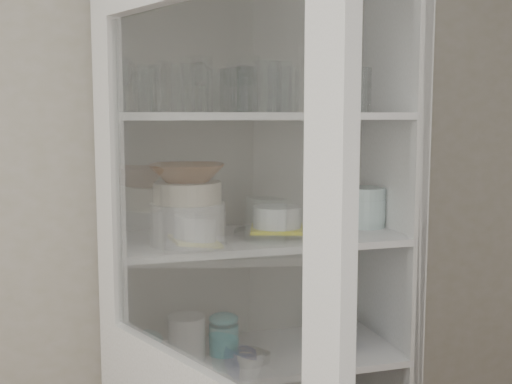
{
  "coord_description": "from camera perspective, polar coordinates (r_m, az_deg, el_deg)",
  "views": [
    {
      "loc": [
        -0.39,
        -0.72,
        1.66
      ],
      "look_at": [
        0.2,
        1.27,
        1.4
      ],
      "focal_mm": 45.0,
      "sensor_mm": 36.0,
      "label": 1
    }
  ],
  "objects": [
    {
      "name": "mug_white",
      "position": [
        2.22,
        7.73,
        -12.93
      ],
      "size": [
        0.12,
        0.12,
        0.09
      ],
      "primitive_type": "imported",
      "rotation": [
        0.0,
        0.0,
        -0.43
      ],
      "color": "silver",
      "rests_on": "shelf_mugs"
    },
    {
      "name": "mug_blue",
      "position": [
        2.26,
        7.13,
        -12.42
      ],
      "size": [
        0.15,
        0.15,
        0.09
      ],
      "primitive_type": "imported",
      "rotation": [
        0.0,
        0.0,
        0.29
      ],
      "color": "navy",
      "rests_on": "shelf_mugs"
    },
    {
      "name": "tumbler_9",
      "position": [
        2.07,
        -1.58,
        9.04
      ],
      "size": [
        0.09,
        0.09,
        0.14
      ],
      "primitive_type": "cylinder",
      "rotation": [
        0.0,
        0.0,
        0.42
      ],
      "color": "silver",
      "rests_on": "shelf_glass"
    },
    {
      "name": "goblet_0",
      "position": [
        2.1,
        -11.69,
        9.35
      ],
      "size": [
        0.08,
        0.08,
        0.18
      ],
      "primitive_type": null,
      "color": "silver",
      "rests_on": "shelf_glass"
    },
    {
      "name": "measuring_cups",
      "position": [
        2.12,
        -0.66,
        -14.48
      ],
      "size": [
        0.1,
        0.1,
        0.04
      ],
      "primitive_type": "cylinder",
      "color": "silver",
      "rests_on": "shelf_mugs"
    },
    {
      "name": "tumbler_11",
      "position": [
        2.09,
        -0.83,
        9.08
      ],
      "size": [
        0.09,
        0.09,
        0.15
      ],
      "primitive_type": "cylinder",
      "rotation": [
        0.0,
        0.0,
        0.19
      ],
      "color": "silver",
      "rests_on": "shelf_glass"
    },
    {
      "name": "grey_bowl_stack",
      "position": [
        2.28,
        9.69,
        -1.35
      ],
      "size": [
        0.14,
        0.14,
        0.14
      ],
      "primitive_type": "cylinder",
      "color": "#AFC4C2",
      "rests_on": "shelf_plates"
    },
    {
      "name": "tumbler_10",
      "position": [
        2.03,
        -2.25,
        8.98
      ],
      "size": [
        0.08,
        0.08,
        0.14
      ],
      "primitive_type": "cylinder",
      "rotation": [
        0.0,
        0.0,
        0.16
      ],
      "color": "silver",
      "rests_on": "shelf_glass"
    },
    {
      "name": "tumbler_6",
      "position": [
        2.06,
        7.23,
        9.17
      ],
      "size": [
        0.09,
        0.09,
        0.15
      ],
      "primitive_type": "cylinder",
      "rotation": [
        0.0,
        0.0,
        0.13
      ],
      "color": "silver",
      "rests_on": "shelf_glass"
    },
    {
      "name": "wall_back",
      "position": [
        2.28,
        -6.44,
        -2.08
      ],
      "size": [
        3.6,
        0.02,
        2.6
      ],
      "primitive_type": "cube",
      "color": "beige",
      "rests_on": "ground"
    },
    {
      "name": "goblet_2",
      "position": [
        2.14,
        -1.0,
        9.37
      ],
      "size": [
        0.08,
        0.08,
        0.17
      ],
      "primitive_type": null,
      "color": "silver",
      "rests_on": "shelf_glass"
    },
    {
      "name": "tumbler_3",
      "position": [
        1.97,
        0.98,
        9.34
      ],
      "size": [
        0.1,
        0.1,
        0.16
      ],
      "primitive_type": "cylinder",
      "rotation": [
        0.0,
        0.0,
        -0.31
      ],
      "color": "silver",
      "rests_on": "shelf_glass"
    },
    {
      "name": "glass_platter",
      "position": [
        2.1,
        1.89,
        -3.67
      ],
      "size": [
        0.35,
        0.35,
        0.02
      ],
      "primitive_type": "cylinder",
      "rotation": [
        0.0,
        0.0,
        0.27
      ],
      "color": "silver",
      "rests_on": "shelf_plates"
    },
    {
      "name": "mug_teal",
      "position": [
        2.32,
        5.84,
        -11.67
      ],
      "size": [
        0.13,
        0.13,
        0.11
      ],
      "primitive_type": "imported",
      "rotation": [
        0.0,
        0.0,
        0.08
      ],
      "color": "#186777",
      "rests_on": "shelf_mugs"
    },
    {
      "name": "yellow_trivet",
      "position": [
        2.1,
        1.9,
        -3.29
      ],
      "size": [
        0.21,
        0.21,
        0.01
      ],
      "primitive_type": "cube",
      "rotation": [
        0.0,
        0.0,
        -0.31
      ],
      "color": "yellow",
      "rests_on": "glass_platter"
    },
    {
      "name": "teal_jar",
      "position": [
        2.19,
        -2.88,
        -12.68
      ],
      "size": [
        0.1,
        0.1,
        0.12
      ],
      "color": "#186777",
      "rests_on": "shelf_mugs"
    },
    {
      "name": "tumbler_8",
      "position": [
        2.07,
        -3.48,
        8.95
      ],
      "size": [
        0.07,
        0.07,
        0.14
      ],
      "primitive_type": "cylinder",
      "rotation": [
        0.0,
        0.0,
        0.07
      ],
      "color": "silver",
      "rests_on": "shelf_glass"
    },
    {
      "name": "tumbler_5",
      "position": [
        2.05,
        9.25,
        8.93
      ],
      "size": [
        0.09,
        0.09,
        0.14
      ],
      "primitive_type": "cylinder",
      "rotation": [
        0.0,
        0.0,
        0.41
      ],
      "color": "silver",
      "rests_on": "shelf_glass"
    },
    {
      "name": "goblet_1",
      "position": [
        2.15,
        -5.02,
        9.46
      ],
      "size": [
        0.08,
        0.08,
        0.18
      ],
      "primitive_type": null,
      "color": "silver",
      "rests_on": "shelf_glass"
    },
    {
      "name": "plate_stack_back",
      "position": [
        2.18,
        -6.02,
        -2.43
      ],
      "size": [
        0.23,
        0.23,
        0.08
      ],
      "primitive_type": "cylinder",
      "color": "silver",
      "rests_on": "shelf_plates"
    },
    {
      "name": "cream_bowl",
      "position": [
        1.96,
        -6.11,
        -0.03
      ],
      "size": [
        0.26,
        0.26,
        0.06
      ],
      "primitive_type": "cylinder",
      "rotation": [
        0.0,
        0.0,
        0.34
      ],
      "color": "beige",
      "rests_on": "plate_stack_front"
    },
    {
      "name": "tumbler_4",
      "position": [
        1.97,
        2.13,
        9.29
      ],
      "size": [
        0.08,
        0.08,
        0.15
      ],
      "primitive_type": "cylinder",
      "rotation": [
        0.0,
        0.0,
        -0.12
      ],
      "color": "silver",
      "rests_on": "shelf_glass"
    },
    {
      "name": "white_ramekin",
      "position": [
        2.09,
        1.9,
        -2.21
      ],
      "size": [
        0.2,
        0.2,
        0.07
      ],
      "primitive_type": "cylinder",
      "rotation": [
        0.0,
        0.0,
        -0.28
      ],
      "color": "silver",
      "rests_on": "yellow_trivet"
    },
    {
      "name": "tumbler_0",
      "position": [
        1.9,
        -9.46,
        9.05
      ],
      "size": [
        0.08,
        0.08,
        0.14
      ],
      "primitive_type": "cylinder",
      "rotation": [
        0.0,
        0.0,
        -0.18
      ],
      "color": "silver",
      "rests_on": "shelf_glass"
    },
    {
      "name": "pantry_cabinet",
      "position": [
        2.26,
        -0.46,
        -11.55
      ],
      "size": [
        1.0,
        0.45,
        2.1
      ],
      "color": "beige",
      "rests_on": "floor"
    },
    {
      "name": "tumbler_2",
      "position": [
        1.93,
        -1.15,
        8.96
      ],
      "size": [
        0.07,
        0.07,
        0.13
      ],
      "primitive_type": "cylinder",
      "rotation": [
        0.0,
        0.0,
        -0.19
      ],
      "color": "silver",
      "rests_on": "shelf_glass"
    },
    {
      "name": "plate_stack_front",
      "position": [
        1.98,
        -6.07,
        -2.77
      ],
      "size": [
        0.23,
        0.23,
        0.13
      ],
      "primitive_type": "cylinder",
      "color": "silver",
      "rests_on": "shelf_plates"
    },
    {
      "name": "tumbler_12",
      "position": [
        2.07,
        2.85,
        9.04
      ],
      "size": [
        0.07,
        0.07,
        0.14
      ],
      "primitive_type": "cylinder",
      "color": "silver",
      "rests_on": "shelf_glass"
    },
    {
      "name": "tumbler_7",
      "position": [
        2.05,
        -6.53,
        9.14
      ],
      "size": [
        0.1,
        0.1,
        0.15
      ],
      "primitive_type": "cylinder",
      "rotation": [
        0.0,
        0.0,
        -0.4
      ],
      "color": "silver",
      "rests_on": "shelf_glass"
    },
    {
      "name": "white_canister",
      "position": [
        2.15,
        -6.17,
        -12.75
      ],
      "size": [
        0.13,
        0.13,
        0.14
      ],
      "primitive_type": "cylinder",
      "rotation": [
        0.0,
        0.0,
        0.11
      ],
      "color": "silver",
      "rests_on": "shelf_mugs"
    },
    {
      "name": "goblet_3",
      "position": [
        2.28,
        6.97,
        9.07
      ],
      "size": [
        0.07,
        0.07,
        0.16
      ],
      "primitive_type": null,
      "color": "silver",
      "rests_on": "shelf_glass"
    },
    {
      "name": "terracotta_bowl",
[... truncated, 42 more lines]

